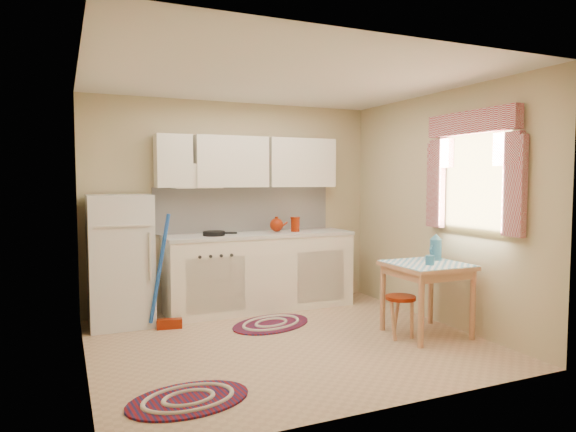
# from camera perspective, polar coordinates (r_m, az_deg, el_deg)

# --- Properties ---
(room_shell) EXTENTS (3.64, 3.60, 2.52)m
(room_shell) POSITION_cam_1_polar(r_m,az_deg,el_deg) (5.12, 0.39, 4.48)
(room_shell) COLOR tan
(room_shell) RESTS_ON ground
(fridge) EXTENTS (0.65, 0.60, 1.40)m
(fridge) POSITION_cam_1_polar(r_m,az_deg,el_deg) (5.77, -18.15, -4.70)
(fridge) COLOR silver
(fridge) RESTS_ON ground
(broom) EXTENTS (0.30, 0.16, 1.20)m
(broom) POSITION_cam_1_polar(r_m,az_deg,el_deg) (5.51, -13.12, -6.07)
(broom) COLOR #1B4DAE
(broom) RESTS_ON ground
(base_cabinets) EXTENTS (2.25, 0.60, 0.88)m
(base_cabinets) POSITION_cam_1_polar(r_m,az_deg,el_deg) (6.23, -3.14, -6.31)
(base_cabinets) COLOR white
(base_cabinets) RESTS_ON ground
(countertop) EXTENTS (2.27, 0.62, 0.04)m
(countertop) POSITION_cam_1_polar(r_m,az_deg,el_deg) (6.16, -3.16, -2.09)
(countertop) COLOR beige
(countertop) RESTS_ON base_cabinets
(frying_pan) EXTENTS (0.33, 0.33, 0.05)m
(frying_pan) POSITION_cam_1_polar(r_m,az_deg,el_deg) (5.93, -8.24, -1.93)
(frying_pan) COLOR black
(frying_pan) RESTS_ON countertop
(red_kettle) EXTENTS (0.18, 0.17, 0.18)m
(red_kettle) POSITION_cam_1_polar(r_m,az_deg,el_deg) (6.23, -1.28, -1.00)
(red_kettle) COLOR maroon
(red_kettle) RESTS_ON countertop
(red_canister) EXTENTS (0.11, 0.11, 0.16)m
(red_canister) POSITION_cam_1_polar(r_m,az_deg,el_deg) (6.33, 0.80, -1.02)
(red_canister) COLOR maroon
(red_canister) RESTS_ON countertop
(table) EXTENTS (0.72, 0.72, 0.72)m
(table) POSITION_cam_1_polar(r_m,az_deg,el_deg) (5.39, 15.12, -8.92)
(table) COLOR tan
(table) RESTS_ON ground
(stool) EXTENTS (0.36, 0.36, 0.42)m
(stool) POSITION_cam_1_polar(r_m,az_deg,el_deg) (5.25, 12.38, -10.91)
(stool) COLOR maroon
(stool) RESTS_ON ground
(coffee_pot) EXTENTS (0.18, 0.16, 0.30)m
(coffee_pot) POSITION_cam_1_polar(r_m,az_deg,el_deg) (5.53, 16.10, -3.28)
(coffee_pot) COLOR teal
(coffee_pot) RESTS_ON table
(mug) EXTENTS (0.11, 0.11, 0.10)m
(mug) POSITION_cam_1_polar(r_m,az_deg,el_deg) (5.21, 15.49, -4.79)
(mug) COLOR teal
(mug) RESTS_ON table
(rug_center) EXTENTS (1.11, 0.94, 0.02)m
(rug_center) POSITION_cam_1_polar(r_m,az_deg,el_deg) (5.64, -1.88, -11.89)
(rug_center) COLOR maroon
(rug_center) RESTS_ON ground
(rug_left) EXTENTS (0.94, 0.68, 0.02)m
(rug_left) POSITION_cam_1_polar(r_m,az_deg,el_deg) (3.90, -10.99, -19.40)
(rug_left) COLOR maroon
(rug_left) RESTS_ON ground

